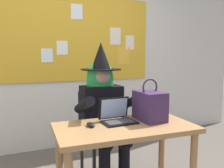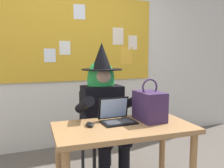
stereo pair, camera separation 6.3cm
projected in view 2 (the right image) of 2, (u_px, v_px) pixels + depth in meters
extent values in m
cube|color=silver|center=(73.00, 43.00, 3.36)|extent=(5.97, 0.10, 2.97)
cube|color=gold|center=(74.00, 38.00, 3.29)|extent=(2.40, 0.02, 1.20)
cube|color=white|center=(79.00, 12.00, 3.27)|extent=(0.16, 0.01, 0.20)
cube|color=white|center=(64.00, 48.00, 3.25)|extent=(0.17, 0.01, 0.19)
cube|color=gold|center=(126.00, 56.00, 3.61)|extent=(0.20, 0.01, 0.26)
cube|color=white|center=(49.00, 55.00, 3.18)|extent=(0.17, 0.01, 0.18)
cube|color=#F4E0C6|center=(118.00, 36.00, 3.52)|extent=(0.17, 0.00, 0.25)
cube|color=#F4E0C6|center=(133.00, 43.00, 3.62)|extent=(0.15, 0.01, 0.22)
cube|color=#A37547|center=(124.00, 128.00, 1.96)|extent=(1.19, 0.67, 0.04)
cylinder|color=#A37547|center=(59.00, 166.00, 2.07)|extent=(0.06, 0.06, 0.69)
cylinder|color=#A37547|center=(162.00, 151.00, 2.39)|extent=(0.06, 0.06, 0.69)
cube|color=black|center=(103.00, 136.00, 2.53)|extent=(0.45, 0.45, 0.04)
cube|color=black|center=(96.00, 110.00, 2.67)|extent=(0.38, 0.07, 0.45)
cylinder|color=#262628|center=(124.00, 159.00, 2.49)|extent=(0.04, 0.04, 0.43)
cylinder|color=#262628|center=(94.00, 166.00, 2.33)|extent=(0.04, 0.04, 0.43)
cylinder|color=#262628|center=(110.00, 148.00, 2.79)|extent=(0.04, 0.04, 0.43)
cylinder|color=#262628|center=(83.00, 154.00, 2.63)|extent=(0.04, 0.04, 0.43)
cylinder|color=black|center=(124.00, 168.00, 2.26)|extent=(0.11, 0.11, 0.47)
cylinder|color=black|center=(118.00, 136.00, 2.38)|extent=(0.16, 0.42, 0.15)
cylinder|color=black|center=(99.00, 138.00, 2.32)|extent=(0.16, 0.42, 0.15)
cube|color=black|center=(102.00, 110.00, 2.52)|extent=(0.43, 0.27, 0.52)
cylinder|color=black|center=(132.00, 102.00, 2.38)|extent=(0.10, 0.47, 0.24)
cylinder|color=black|center=(84.00, 105.00, 2.20)|extent=(0.10, 0.47, 0.24)
sphere|color=#D1A889|center=(102.00, 76.00, 2.48)|extent=(0.20, 0.20, 0.20)
ellipsoid|color=green|center=(101.00, 80.00, 2.51)|extent=(0.31, 0.23, 0.44)
cylinder|color=black|center=(102.00, 69.00, 2.47)|extent=(0.43, 0.43, 0.01)
cone|color=black|center=(102.00, 56.00, 2.45)|extent=(0.21, 0.21, 0.28)
cube|color=black|center=(119.00, 122.00, 2.02)|extent=(0.29, 0.20, 0.01)
cube|color=#333338|center=(119.00, 121.00, 2.02)|extent=(0.24, 0.15, 0.00)
cube|color=black|center=(113.00, 108.00, 2.12)|extent=(0.29, 0.05, 0.20)
cube|color=#99B7E0|center=(114.00, 108.00, 2.11)|extent=(0.25, 0.04, 0.17)
ellipsoid|color=black|center=(90.00, 124.00, 1.93)|extent=(0.06, 0.11, 0.03)
cube|color=#38234C|center=(149.00, 106.00, 2.10)|extent=(0.20, 0.30, 0.26)
torus|color=#38234C|center=(150.00, 87.00, 2.08)|extent=(0.16, 0.02, 0.16)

